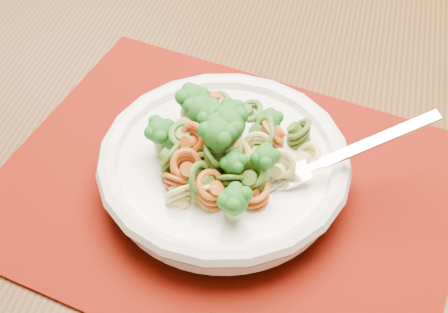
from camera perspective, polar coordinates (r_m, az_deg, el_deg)
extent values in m
cube|color=#55321C|center=(1.57, -4.19, -4.24)|extent=(4.00, 4.00, 0.01)
cube|color=#513116|center=(0.69, 8.57, 1.71)|extent=(1.70, 1.44, 0.04)
cube|color=#513116|center=(1.42, -18.37, 6.95)|extent=(0.09, 0.09, 0.72)
cube|color=#610A04|center=(0.60, 0.25, -3.08)|extent=(0.55, 0.52, 0.00)
cylinder|color=silver|center=(0.60, 0.00, -2.25)|extent=(0.10, 0.10, 0.01)
cylinder|color=silver|center=(0.59, 0.00, -1.14)|extent=(0.22, 0.22, 0.03)
torus|color=silver|center=(0.58, 0.00, -0.25)|extent=(0.24, 0.24, 0.02)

